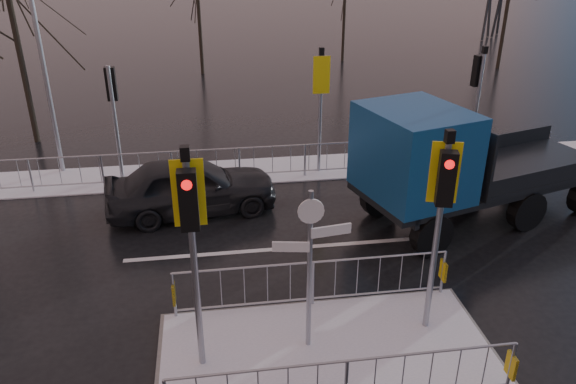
{
  "coord_description": "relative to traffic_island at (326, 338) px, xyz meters",
  "views": [
    {
      "loc": [
        -1.83,
        -7.68,
        6.99
      ],
      "look_at": [
        -0.23,
        3.18,
        1.8
      ],
      "focal_mm": 35.0,
      "sensor_mm": 36.0,
      "label": 1
    }
  ],
  "objects": [
    {
      "name": "ground",
      "position": [
        0.01,
        -0.01,
        -0.39
      ],
      "size": [
        120.0,
        120.0,
        0.0
      ],
      "primitive_type": "plane",
      "color": "black",
      "rests_on": "ground"
    },
    {
      "name": "snow_verge",
      "position": [
        0.01,
        8.59,
        -0.37
      ],
      "size": [
        30.0,
        2.0,
        0.04
      ],
      "primitive_type": "cube",
      "color": "white",
      "rests_on": "ground"
    },
    {
      "name": "lane_markings",
      "position": [
        0.01,
        -0.34,
        -0.39
      ],
      "size": [
        8.0,
        11.38,
        0.01
      ],
      "color": "silver",
      "rests_on": "ground"
    },
    {
      "name": "traffic_island",
      "position": [
        0.0,
        0.0,
        0.0
      ],
      "size": [
        6.0,
        3.04,
        4.15
      ],
      "color": "slate",
      "rests_on": "ground"
    },
    {
      "name": "far_kerb_fixtures",
      "position": [
        0.31,
        8.08,
        0.63
      ],
      "size": [
        18.0,
        0.65,
        3.83
      ],
      "color": "#949AA2",
      "rests_on": "ground"
    },
    {
      "name": "car_far_lane",
      "position": [
        -2.39,
        6.09,
        0.37
      ],
      "size": [
        4.7,
        2.42,
        1.53
      ],
      "primitive_type": "imported",
      "rotation": [
        0.0,
        0.0,
        1.71
      ],
      "color": "black",
      "rests_on": "ground"
    },
    {
      "name": "flatbed_truck",
      "position": [
        3.89,
        4.42,
        1.32
      ],
      "size": [
        7.37,
        4.36,
        3.22
      ],
      "color": "black",
      "rests_on": "ground"
    },
    {
      "name": "street_lamp_left",
      "position": [
        -6.42,
        9.49,
        4.1
      ],
      "size": [
        1.25,
        0.18,
        8.2
      ],
      "color": "#949AA2",
      "rests_on": "ground"
    }
  ]
}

